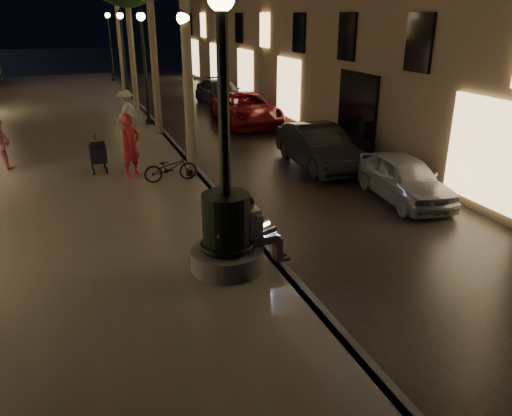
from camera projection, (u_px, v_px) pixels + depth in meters
name	position (u px, v px, depth m)	size (l,w,h in m)	color
ground	(160.00, 133.00, 21.37)	(120.00, 120.00, 0.00)	black
cobble_lane	(227.00, 127.00, 22.33)	(6.00, 45.00, 0.02)	black
promenade	(61.00, 138.00, 20.04)	(8.00, 45.00, 0.20)	slate
curb_strip	(160.00, 130.00, 21.33)	(0.25, 45.00, 0.20)	#59595B
fountain_lamppost	(226.00, 219.00, 9.25)	(1.40, 1.40, 5.21)	#59595B
seated_man_laptop	(257.00, 228.00, 9.55)	(1.02, 0.34, 1.39)	tan
lamp_curb_a	(186.00, 72.00, 13.98)	(0.36, 0.36, 4.81)	black
lamp_curb_b	(144.00, 52.00, 20.97)	(0.36, 0.36, 4.81)	black
lamp_curb_c	(122.00, 43.00, 27.96)	(0.36, 0.36, 4.81)	black
lamp_curb_d	(110.00, 37.00, 34.95)	(0.36, 0.36, 4.81)	black
stroller	(98.00, 154.00, 15.22)	(0.48, 1.11, 1.14)	black
car_front	(404.00, 178.00, 13.49)	(1.45, 3.60, 1.23)	#94969B
car_second	(318.00, 147.00, 16.34)	(1.46, 4.19, 1.38)	black
car_third	(246.00, 109.00, 22.68)	(2.36, 5.12, 1.42)	maroon
car_rear	(221.00, 93.00, 27.45)	(1.88, 4.63, 1.34)	#29292E
pedestrian_red	(131.00, 146.00, 14.68)	(0.68, 0.45, 1.86)	red
pedestrian_white	(126.00, 113.00, 19.80)	(1.15, 0.66, 1.78)	silver
bicycle	(171.00, 168.00, 14.42)	(0.54, 1.53, 0.81)	black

